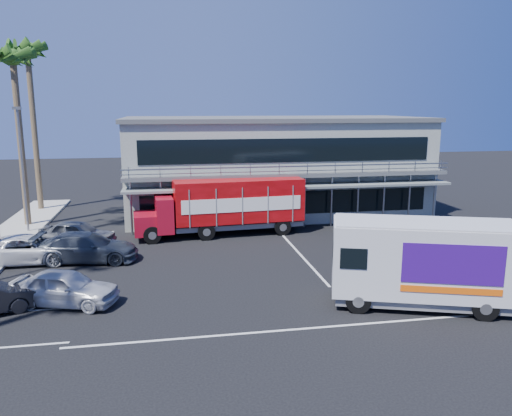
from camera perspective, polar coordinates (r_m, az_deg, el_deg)
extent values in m
plane|color=black|center=(24.64, 2.50, -7.70)|extent=(120.00, 120.00, 0.00)
cube|color=gray|center=(38.83, 2.01, 4.73)|extent=(22.00, 10.00, 7.00)
cube|color=#515454|center=(38.56, 2.05, 10.12)|extent=(22.40, 10.40, 0.30)
cube|color=#515454|center=(33.41, 4.05, 3.76)|extent=(22.00, 1.20, 0.25)
cube|color=gray|center=(32.81, 4.29, 4.50)|extent=(22.00, 0.08, 0.90)
cube|color=slate|center=(33.22, 4.16, 2.50)|extent=(22.00, 1.80, 0.15)
cube|color=black|center=(34.29, 3.76, 0.58)|extent=(20.00, 0.06, 1.60)
cube|color=black|center=(33.79, 3.84, 6.59)|extent=(20.00, 0.06, 1.60)
cylinder|color=brown|center=(37.02, -25.27, 6.41)|extent=(0.44, 0.44, 11.00)
sphere|color=#1C4A15|center=(37.05, -26.06, 15.21)|extent=(1.10, 1.10, 1.10)
cylinder|color=brown|center=(42.41, -23.97, 7.72)|extent=(0.44, 0.44, 12.00)
sphere|color=#1C4A15|center=(42.55, -24.68, 16.06)|extent=(1.10, 1.10, 1.10)
cylinder|color=gray|center=(35.11, -25.10, 3.74)|extent=(0.14, 0.14, 8.00)
cube|color=gray|center=(34.86, -25.67, 10.25)|extent=(0.50, 0.25, 0.18)
cube|color=maroon|center=(31.52, -12.47, -1.73)|extent=(1.60, 2.40, 1.23)
cube|color=maroon|center=(31.45, -10.47, -0.62)|extent=(1.21, 2.63, 2.15)
cube|color=black|center=(31.33, -10.51, 0.48)|extent=(0.21, 2.17, 0.72)
cube|color=#B90B11|center=(31.97, -2.07, 0.98)|extent=(8.35, 3.16, 2.66)
cube|color=slate|center=(32.30, -2.05, -1.79)|extent=(8.32, 2.78, 0.31)
cube|color=white|center=(30.75, -1.55, 0.36)|extent=(7.51, 0.59, 0.87)
cube|color=white|center=(33.23, -2.55, 1.20)|extent=(7.51, 0.59, 0.87)
cylinder|color=black|center=(30.55, -11.77, -3.07)|extent=(1.08, 0.36, 1.06)
cylinder|color=black|center=(32.74, -11.97, -2.09)|extent=(1.08, 0.36, 1.06)
cylinder|color=black|center=(30.86, -5.69, -2.73)|extent=(1.08, 0.36, 1.06)
cylinder|color=black|center=(33.02, -6.29, -1.79)|extent=(1.08, 0.36, 1.06)
cylinder|color=black|center=(31.94, 3.06, -2.19)|extent=(1.08, 0.36, 1.06)
cylinder|color=black|center=(34.03, 1.92, -1.32)|extent=(1.08, 0.36, 1.06)
cube|color=silver|center=(21.49, 18.62, -5.53)|extent=(7.73, 4.72, 2.92)
cube|color=slate|center=(22.00, 18.35, -9.56)|extent=(7.37, 4.38, 0.37)
cube|color=black|center=(21.05, 8.87, -4.51)|extent=(0.72, 1.97, 0.99)
cube|color=silver|center=(21.11, 18.88, -1.65)|extent=(7.57, 4.62, 0.08)
cube|color=#340D75|center=(20.41, 21.58, -6.02)|extent=(3.57, 1.23, 1.57)
cube|color=#340D75|center=(22.79, 20.18, -4.12)|extent=(3.57, 1.23, 1.57)
cube|color=#F2590C|center=(20.73, 21.37, -8.78)|extent=(3.57, 1.22, 0.26)
cylinder|color=black|center=(20.63, 11.61, -10.37)|extent=(1.04, 0.59, 1.00)
cylinder|color=black|center=(22.70, 11.32, -8.29)|extent=(1.04, 0.59, 1.00)
cylinder|color=black|center=(21.47, 24.72, -10.35)|extent=(1.04, 0.59, 1.00)
cylinder|color=black|center=(23.47, 23.24, -8.37)|extent=(1.04, 0.59, 1.00)
imported|color=#B3B4BB|center=(22.38, -20.99, -8.49)|extent=(4.71, 3.06, 1.49)
imported|color=silver|center=(28.96, -24.57, -4.28)|extent=(5.31, 2.46, 1.47)
imported|color=#333A44|center=(28.01, -18.78, -4.28)|extent=(5.55, 2.76, 1.55)
imported|color=slate|center=(31.23, -19.71, -2.77)|extent=(4.79, 3.19, 1.51)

